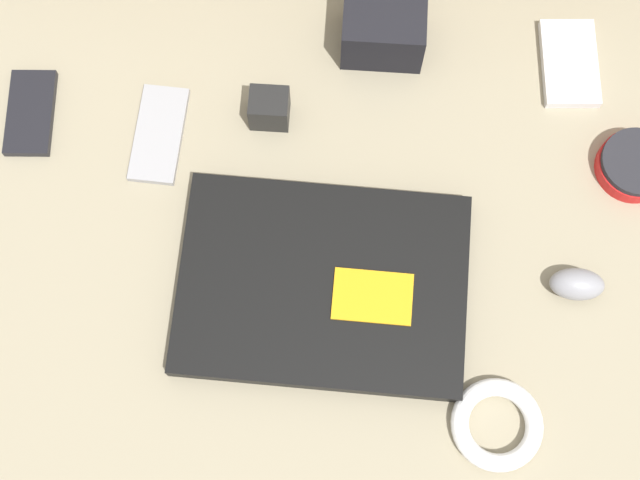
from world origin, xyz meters
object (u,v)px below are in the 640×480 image
Objects in this scene: camera_pouch at (383,29)px; computer_mouse at (577,284)px; phone_black at (569,63)px; laptop at (323,285)px; phone_silver at (31,113)px; phone_small at (159,134)px; charger_brick at (269,108)px; speaker_puck at (634,165)px.

computer_mouse is at bearing -52.04° from camera_pouch.
phone_black is at bearing -3.79° from camera_pouch.
computer_mouse is 0.53× the size of phone_black.
camera_pouch reaches higher than laptop.
computer_mouse is (0.29, 0.02, 0.01)m from laptop.
phone_silver is 0.67m from phone_black.
phone_small is at bearing 163.41° from computer_mouse.
camera_pouch is (0.43, 0.13, 0.03)m from phone_silver.
charger_brick is at bearing 17.26° from phone_small.
charger_brick is at bearing -0.07° from phone_silver.
charger_brick is (-0.13, -0.11, -0.01)m from camera_pouch.
laptop is 0.28m from phone_small.
computer_mouse is 0.29m from phone_black.
phone_black is 0.38m from charger_brick.
phone_silver is at bearing 166.05° from computer_mouse.
phone_black is at bearing 118.76° from speaker_puck.
speaker_puck is at bearing -5.16° from phone_silver.
computer_mouse is 0.55× the size of phone_silver.
charger_brick reaches higher than phone_black.
computer_mouse is at bearing -14.81° from phone_small.
speaker_puck is 0.74× the size of phone_black.
charger_brick is (0.13, 0.03, 0.02)m from phone_small.
charger_brick reaches higher than phone_silver.
speaker_puck is at bearing 2.18° from phone_small.
phone_silver is at bearing -174.47° from phone_black.
camera_pouch is 2.09× the size of charger_brick.
laptop is 5.30× the size of computer_mouse.
camera_pouch reaches higher than computer_mouse.
phone_silver is at bearing 178.11° from speaker_puck.
laptop is 0.29m from computer_mouse.
charger_brick is at bearing 153.29° from computer_mouse.
phone_silver is 0.44m from camera_pouch.
laptop is 2.78× the size of phone_black.
laptop is at bearing -99.44° from camera_pouch.
phone_small is at bearing 179.37° from speaker_puck.
laptop and speaker_puck have the same top height.
speaker_puck is 0.34m from camera_pouch.
phone_silver is (-0.66, 0.18, -0.01)m from computer_mouse.
camera_pouch is at bearing 13.13° from phone_silver.
phone_black is 1.20× the size of camera_pouch.
charger_brick is at bearing 174.73° from speaker_puck.
speaker_puck is at bearing 65.60° from computer_mouse.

